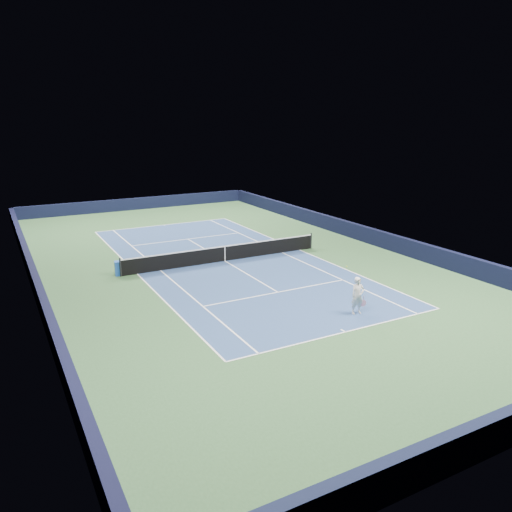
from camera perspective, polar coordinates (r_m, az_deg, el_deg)
name	(u,v)px	position (r m, az deg, el deg)	size (l,w,h in m)	color
ground	(225,261)	(30.85, -3.57, -0.58)	(40.00, 40.00, 0.00)	#2D522C
wall_far	(137,204)	(49.02, -13.44, 5.84)	(22.00, 0.35, 1.10)	black
wall_right	(362,233)	(36.42, 12.07, 2.55)	(0.35, 40.00, 1.10)	black
wall_left	(34,279)	(28.16, -24.01, -2.42)	(0.35, 40.00, 1.10)	black
court_surface	(225,261)	(30.85, -3.57, -0.58)	(10.97, 23.77, 0.01)	navy
baseline_far	(164,225)	(41.62, -10.49, 3.52)	(10.97, 0.08, 0.00)	white
baseline_near	(345,332)	(21.29, 10.18, -8.54)	(10.97, 0.08, 0.00)	white
sideline_doubles_right	(299,250)	(33.42, 4.99, 0.70)	(0.08, 23.77, 0.00)	white
sideline_doubles_left	(137,274)	(29.10, -13.42, -2.00)	(0.08, 23.77, 0.00)	white
sideline_singles_right	(282,253)	(32.71, 2.98, 0.40)	(0.08, 23.77, 0.00)	white
sideline_singles_left	(161,270)	(29.45, -10.85, -1.63)	(0.08, 23.77, 0.00)	white
service_line_far	(188,239)	(36.57, -7.80, 1.93)	(8.23, 0.08, 0.00)	white
service_line_near	(278,292)	(25.46, 2.52, -4.15)	(8.23, 0.08, 0.00)	white
center_service_line	(225,261)	(30.85, -3.57, -0.57)	(0.08, 12.80, 0.00)	white
center_mark_far	(164,225)	(41.48, -10.42, 3.48)	(0.08, 0.30, 0.00)	white
center_mark_near	(343,331)	(21.40, 9.93, -8.40)	(0.08, 0.30, 0.00)	white
tennis_net	(225,253)	(30.71, -3.58, 0.32)	(12.90, 0.10, 1.07)	black
sponsor_cube	(119,268)	(29.05, -15.35, -1.35)	(0.60, 0.52, 0.81)	#1D50B3
tennis_player	(358,296)	(22.96, 11.55, -4.47)	(0.82, 1.28, 1.98)	silver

